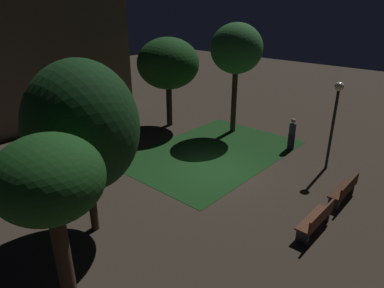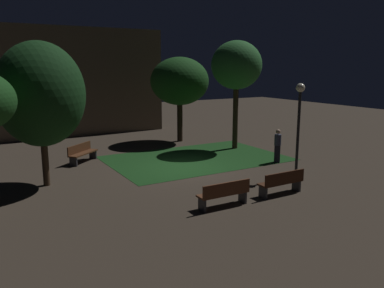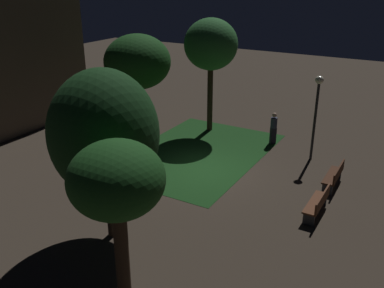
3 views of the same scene
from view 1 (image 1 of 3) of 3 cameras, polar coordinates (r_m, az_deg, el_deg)
name	(u,v)px [view 1 (image 1 of 3)]	position (r m, az deg, el deg)	size (l,w,h in m)	color
ground_plane	(215,171)	(15.05, 3.81, -4.46)	(60.00, 60.00, 0.00)	#3D3328
grass_lawn	(212,152)	(16.82, 3.38, -1.40)	(8.57, 5.76, 0.01)	#194219
bench_front_left	(317,219)	(11.76, 20.07, -11.69)	(1.80, 0.49, 0.88)	brown
bench_front_right	(345,189)	(13.84, 24.11, -6.90)	(1.80, 0.49, 0.88)	#422314
bench_back_row	(98,166)	(14.90, -15.46, -3.52)	(1.68, 1.54, 0.88)	#512D19
tree_near_wall	(168,64)	(19.71, -3.99, 13.19)	(3.49, 3.49, 5.08)	#2D2116
tree_left_canopy	(83,127)	(10.33, -17.77, 2.67)	(3.28, 3.28, 5.47)	#423021
tree_tall_center	(236,49)	(18.64, 7.42, 15.36)	(2.74, 2.74, 5.89)	#38281C
tree_back_left	(49,182)	(7.57, -22.65, -5.81)	(2.28, 2.28, 4.46)	#38281C
lamp_post_path_center	(335,110)	(15.44, 22.76, 5.22)	(0.36, 0.36, 3.87)	black
pedestrian	(292,133)	(17.56, 16.32, 1.73)	(0.34, 0.34, 1.61)	black
building_wall_backdrop	(49,66)	(21.39, -22.73, 11.93)	(10.92, 0.80, 7.00)	brown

